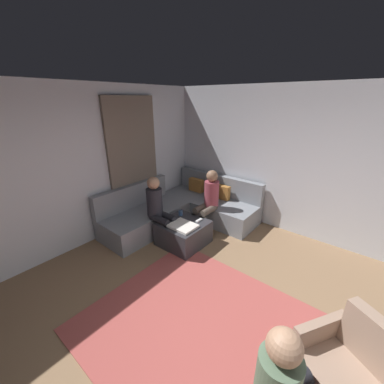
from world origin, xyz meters
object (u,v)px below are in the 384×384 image
object	(u,v)px
game_remote	(199,220)
armchair	(351,380)
person_on_couch_back	(208,199)
ottoman	(183,233)
sectional_couch	(183,209)
coffee_mug	(181,213)
person_on_couch_side	(158,207)

from	to	relation	value
game_remote	armchair	xyz separation A→B (m)	(2.48, -1.18, -0.12)
person_on_couch_back	ottoman	bearing A→B (deg)	85.93
person_on_couch_back	sectional_couch	bearing A→B (deg)	5.15
coffee_mug	armchair	world-z (taller)	armchair
sectional_couch	person_on_couch_side	distance (m)	0.91
sectional_couch	person_on_couch_side	xyz separation A→B (m)	(0.15, -0.81, 0.38)
armchair	person_on_couch_back	distance (m)	3.11
ottoman	game_remote	distance (m)	0.36
ottoman	armchair	world-z (taller)	armchair
game_remote	armchair	bearing A→B (deg)	-25.40
person_on_couch_side	armchair	bearing A→B (deg)	75.84
game_remote	person_on_couch_side	bearing A→B (deg)	-145.86
coffee_mug	person_on_couch_side	bearing A→B (deg)	-118.16
sectional_couch	game_remote	size ratio (longest dim) A/B	17.00
sectional_couch	ottoman	distance (m)	0.85
game_remote	person_on_couch_back	distance (m)	0.53
armchair	person_on_couch_back	size ratio (longest dim) A/B	0.76
ottoman	sectional_couch	bearing A→B (deg)	131.73
person_on_couch_back	person_on_couch_side	world-z (taller)	same
sectional_couch	coffee_mug	world-z (taller)	sectional_couch
sectional_couch	armchair	distance (m)	3.60
person_on_couch_back	person_on_couch_side	size ratio (longest dim) A/B	1.00
sectional_couch	person_on_couch_side	bearing A→B (deg)	-79.70
game_remote	person_on_couch_back	bearing A→B (deg)	105.75
ottoman	coffee_mug	size ratio (longest dim) A/B	8.00
armchair	person_on_couch_side	bearing A→B (deg)	17.35
person_on_couch_side	sectional_couch	bearing A→B (deg)	-169.70
sectional_couch	person_on_couch_back	size ratio (longest dim) A/B	2.12
ottoman	person_on_couch_back	bearing A→B (deg)	85.93
person_on_couch_side	ottoman	bearing A→B (deg)	113.83
sectional_couch	armchair	bearing A→B (deg)	-26.23
ottoman	armchair	distance (m)	2.83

